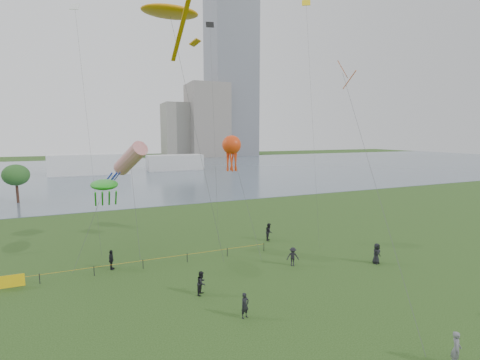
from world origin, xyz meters
name	(u,v)px	position (x,y,z in m)	size (l,w,h in m)	color
ground_plane	(304,329)	(0.00, 0.00, 0.00)	(400.00, 400.00, 0.00)	#1E3B12
lake	(131,171)	(0.00, 100.00, 0.02)	(400.00, 120.00, 0.08)	slate
tower	(231,46)	(62.00, 168.00, 60.00)	(24.00, 24.00, 120.00)	slate
building_mid	(207,121)	(46.00, 162.00, 19.00)	(20.00, 20.00, 38.00)	gray
building_low	(179,130)	(32.00, 168.00, 14.00)	(16.00, 18.00, 28.00)	gray
pavilion_left	(90,164)	(-12.00, 95.00, 3.00)	(22.00, 8.00, 6.00)	silver
pavilion_right	(175,162)	(14.00, 98.00, 2.50)	(18.00, 7.00, 5.00)	silver
fence	(66,273)	(-13.84, 13.81, 0.55)	(24.07, 0.07, 1.05)	black
kite_flyer	(456,349)	(5.21, -5.91, 0.94)	(0.69, 0.45, 1.88)	slate
spectator_a	(202,283)	(-4.38, 7.00, 0.89)	(0.86, 0.67, 1.77)	black
spectator_b	(293,257)	(4.85, 9.19, 0.86)	(1.11, 0.64, 1.72)	black
spectator_c	(111,260)	(-10.29, 14.70, 0.88)	(1.03, 0.43, 1.77)	black
spectator_d	(376,253)	(12.23, 6.66, 0.95)	(0.93, 0.61, 1.91)	black
spectator_f	(245,305)	(-2.78, 2.69, 0.84)	(0.61, 0.40, 1.68)	black
spectator_g	(269,232)	(6.46, 16.81, 0.98)	(0.95, 0.74, 1.96)	black
kite_stingray	(170,12)	(-4.19, 16.25, 22.76)	(6.27, 10.12, 23.24)	#3F3F42
kite_windsock	(130,159)	(-7.83, 19.96, 9.37)	(4.14, 7.13, 11.21)	#3F3F42
kite_creature	(104,185)	(-10.49, 16.62, 7.29)	(4.15, 4.64, 7.74)	#3F3F42
kite_octopus	(232,146)	(2.77, 18.83, 10.59)	(2.09, 8.48, 11.73)	#3F3F42
kite_delta	(346,79)	(8.57, 7.42, 16.44)	(5.09, 13.73, 18.01)	#3F3F42
small_kites	(200,12)	(0.04, 20.96, 24.83)	(23.85, 7.48, 2.52)	white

